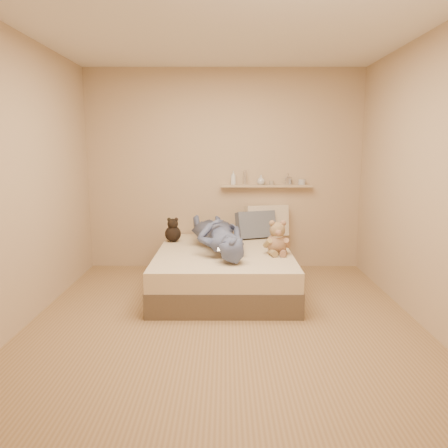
{
  "coord_description": "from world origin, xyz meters",
  "views": [
    {
      "loc": [
        0.01,
        -3.87,
        1.59
      ],
      "look_at": [
        0.0,
        0.65,
        0.8
      ],
      "focal_mm": 35.0,
      "sensor_mm": 36.0,
      "label": 1
    }
  ],
  "objects_px": {
    "wall_shelf": "(266,186)",
    "dark_plush": "(173,231)",
    "pillow_cream": "(267,221)",
    "pillow_grey": "(256,225)",
    "person": "(218,234)",
    "game_console": "(225,249)",
    "teddy_bear": "(277,240)",
    "bed": "(224,270)"
  },
  "relations": [
    {
      "from": "wall_shelf",
      "to": "pillow_cream",
      "type": "bearing_deg",
      "value": -84.34
    },
    {
      "from": "game_console",
      "to": "teddy_bear",
      "type": "height_order",
      "value": "teddy_bear"
    },
    {
      "from": "game_console",
      "to": "pillow_grey",
      "type": "distance_m",
      "value": 1.28
    },
    {
      "from": "game_console",
      "to": "dark_plush",
      "type": "height_order",
      "value": "dark_plush"
    },
    {
      "from": "bed",
      "to": "game_console",
      "type": "relative_size",
      "value": 11.62
    },
    {
      "from": "bed",
      "to": "teddy_bear",
      "type": "relative_size",
      "value": 5.02
    },
    {
      "from": "game_console",
      "to": "person",
      "type": "height_order",
      "value": "person"
    },
    {
      "from": "teddy_bear",
      "to": "person",
      "type": "relative_size",
      "value": 0.25
    },
    {
      "from": "bed",
      "to": "pillow_cream",
      "type": "bearing_deg",
      "value": 56.1
    },
    {
      "from": "dark_plush",
      "to": "pillow_cream",
      "type": "height_order",
      "value": "pillow_cream"
    },
    {
      "from": "game_console",
      "to": "teddy_bear",
      "type": "xyz_separation_m",
      "value": [
        0.56,
        0.34,
        0.01
      ]
    },
    {
      "from": "bed",
      "to": "dark_plush",
      "type": "relative_size",
      "value": 6.28
    },
    {
      "from": "bed",
      "to": "dark_plush",
      "type": "bearing_deg",
      "value": 144.05
    },
    {
      "from": "dark_plush",
      "to": "person",
      "type": "relative_size",
      "value": 0.2
    },
    {
      "from": "pillow_cream",
      "to": "pillow_grey",
      "type": "bearing_deg",
      "value": -137.53
    },
    {
      "from": "teddy_bear",
      "to": "pillow_cream",
      "type": "distance_m",
      "value": 1.02
    },
    {
      "from": "dark_plush",
      "to": "wall_shelf",
      "type": "xyz_separation_m",
      "value": [
        1.18,
        0.45,
        0.52
      ]
    },
    {
      "from": "teddy_bear",
      "to": "dark_plush",
      "type": "bearing_deg",
      "value": 151.89
    },
    {
      "from": "pillow_cream",
      "to": "person",
      "type": "distance_m",
      "value": 1.01
    },
    {
      "from": "pillow_grey",
      "to": "wall_shelf",
      "type": "relative_size",
      "value": 0.42
    },
    {
      "from": "dark_plush",
      "to": "pillow_grey",
      "type": "height_order",
      "value": "pillow_grey"
    },
    {
      "from": "game_console",
      "to": "teddy_bear",
      "type": "distance_m",
      "value": 0.66
    },
    {
      "from": "dark_plush",
      "to": "pillow_cream",
      "type": "bearing_deg",
      "value": 17.42
    },
    {
      "from": "game_console",
      "to": "pillow_grey",
      "type": "relative_size",
      "value": 0.33
    },
    {
      "from": "teddy_bear",
      "to": "wall_shelf",
      "type": "xyz_separation_m",
      "value": [
        -0.03,
        1.1,
        0.49
      ]
    },
    {
      "from": "pillow_grey",
      "to": "dark_plush",
      "type": "bearing_deg",
      "value": -167.33
    },
    {
      "from": "game_console",
      "to": "pillow_grey",
      "type": "height_order",
      "value": "pillow_grey"
    },
    {
      "from": "pillow_cream",
      "to": "wall_shelf",
      "type": "relative_size",
      "value": 0.46
    },
    {
      "from": "game_console",
      "to": "pillow_cream",
      "type": "relative_size",
      "value": 0.3
    },
    {
      "from": "dark_plush",
      "to": "pillow_grey",
      "type": "xyz_separation_m",
      "value": [
        1.04,
        0.23,
        0.04
      ]
    },
    {
      "from": "game_console",
      "to": "pillow_cream",
      "type": "bearing_deg",
      "value": 68.24
    },
    {
      "from": "teddy_bear",
      "to": "person",
      "type": "bearing_deg",
      "value": 161.01
    },
    {
      "from": "dark_plush",
      "to": "pillow_cream",
      "type": "relative_size",
      "value": 0.55
    },
    {
      "from": "dark_plush",
      "to": "wall_shelf",
      "type": "bearing_deg",
      "value": 20.95
    },
    {
      "from": "dark_plush",
      "to": "person",
      "type": "distance_m",
      "value": 0.7
    },
    {
      "from": "pillow_grey",
      "to": "wall_shelf",
      "type": "distance_m",
      "value": 0.55
    },
    {
      "from": "wall_shelf",
      "to": "dark_plush",
      "type": "bearing_deg",
      "value": -159.05
    },
    {
      "from": "teddy_bear",
      "to": "wall_shelf",
      "type": "bearing_deg",
      "value": 91.32
    },
    {
      "from": "wall_shelf",
      "to": "pillow_grey",
      "type": "bearing_deg",
      "value": -123.53
    },
    {
      "from": "teddy_bear",
      "to": "wall_shelf",
      "type": "distance_m",
      "value": 1.2
    },
    {
      "from": "game_console",
      "to": "pillow_grey",
      "type": "xyz_separation_m",
      "value": [
        0.39,
        1.22,
        0.03
      ]
    },
    {
      "from": "pillow_grey",
      "to": "wall_shelf",
      "type": "height_order",
      "value": "wall_shelf"
    }
  ]
}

